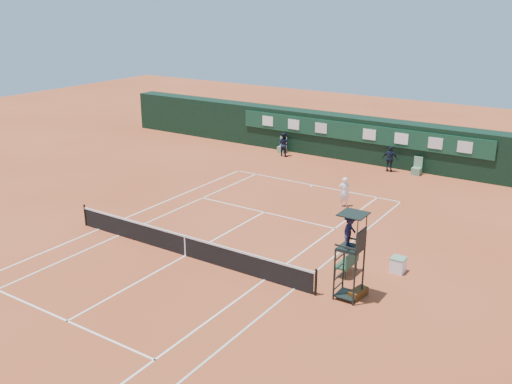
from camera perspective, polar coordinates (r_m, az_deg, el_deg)
ground at (r=25.32m, az=-7.06°, el=-6.34°), size 90.00×90.00×0.00m
court_lines at (r=25.31m, az=-7.06°, el=-6.33°), size 11.05×23.85×0.01m
tennis_net at (r=25.11m, az=-7.10°, el=-5.29°), size 12.90×0.10×1.10m
back_wall at (r=40.13m, az=10.37°, el=5.26°), size 40.00×1.65×3.00m
linesman_chair_left at (r=41.73m, az=2.63°, el=4.39°), size 0.55×0.50×1.15m
linesman_chair_right at (r=37.81m, az=15.77°, el=2.15°), size 0.55×0.50×1.15m
umpire_chair at (r=21.01m, az=9.44°, el=-4.55°), size 0.96×0.95×3.42m
player_bench at (r=23.58m, az=9.28°, el=-6.83°), size 0.56×1.20×1.10m
tennis_bag at (r=22.14m, az=10.17°, el=-9.93°), size 0.53×0.92×0.32m
cooler at (r=24.30m, az=14.02°, el=-7.06°), size 0.57×0.57×0.65m
tennis_ball at (r=28.22m, az=5.93°, el=-3.50°), size 0.07×0.07×0.07m
player at (r=31.02m, az=8.80°, el=0.01°), size 0.72×0.63×1.64m
ball_kid_left at (r=40.69m, az=2.79°, el=4.78°), size 0.86×0.68×1.70m
ball_kid_right at (r=37.89m, az=13.26°, el=3.24°), size 1.04×0.51×1.71m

